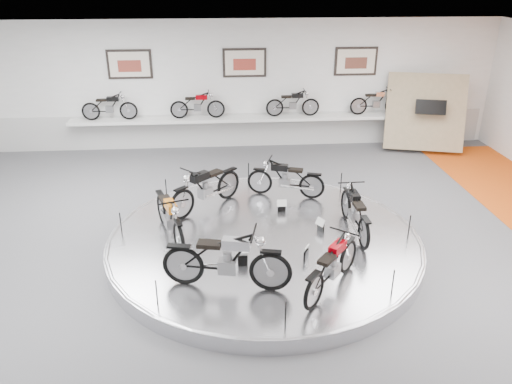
{
  "coord_description": "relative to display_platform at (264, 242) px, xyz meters",
  "views": [
    {
      "loc": [
        -0.87,
        -8.68,
        5.31
      ],
      "look_at": [
        -0.14,
        0.6,
        1.16
      ],
      "focal_mm": 35.0,
      "sensor_mm": 36.0,
      "label": 1
    }
  ],
  "objects": [
    {
      "name": "bike_d",
      "position": [
        -1.9,
        0.04,
        0.67
      ],
      "size": [
        1.15,
        1.86,
        1.03
      ],
      "primitive_type": null,
      "rotation": [
        0.0,
        0.0,
        5.04
      ],
      "color": "orange",
      "rests_on": "display_platform"
    },
    {
      "name": "poster_center",
      "position": [
        0.0,
        6.66,
        2.55
      ],
      "size": [
        1.35,
        0.06,
        0.88
      ],
      "primitive_type": "cube",
      "color": "silver",
      "rests_on": "wall_back"
    },
    {
      "name": "bike_f",
      "position": [
        0.97,
        -1.95,
        0.63
      ],
      "size": [
        1.46,
        1.63,
        0.95
      ],
      "primitive_type": null,
      "rotation": [
        0.0,
        0.0,
        7.18
      ],
      "color": "#880007",
      "rests_on": "display_platform"
    },
    {
      "name": "poster_left",
      "position": [
        -3.5,
        6.66,
        2.55
      ],
      "size": [
        1.35,
        0.06,
        0.88
      ],
      "primitive_type": "cube",
      "color": "silver",
      "rests_on": "wall_back"
    },
    {
      "name": "bike_c",
      "position": [
        -1.2,
        1.41,
        0.68
      ],
      "size": [
        1.75,
        1.72,
        1.07
      ],
      "primitive_type": null,
      "rotation": [
        0.0,
        0.0,
        3.91
      ],
      "color": "black",
      "rests_on": "display_platform"
    },
    {
      "name": "bike_b",
      "position": [
        0.69,
        1.94,
        0.62
      ],
      "size": [
        1.69,
        1.02,
        0.94
      ],
      "primitive_type": null,
      "rotation": [
        0.0,
        0.0,
        2.84
      ],
      "color": "black",
      "rests_on": "display_platform"
    },
    {
      "name": "shelf_bike_d",
      "position": [
        4.2,
        6.4,
        1.27
      ],
      "size": [
        1.22,
        0.43,
        0.73
      ],
      "primitive_type": null,
      "color": "#BAB9BF",
      "rests_on": "shelf"
    },
    {
      "name": "floor",
      "position": [
        0.0,
        -0.3,
        -0.15
      ],
      "size": [
        16.0,
        16.0,
        0.0
      ],
      "primitive_type": "plane",
      "color": "#4F4F51",
      "rests_on": "ground"
    },
    {
      "name": "shelf_bike_b",
      "position": [
        -1.5,
        6.4,
        1.27
      ],
      "size": [
        1.22,
        0.43,
        0.73
      ],
      "primitive_type": null,
      "color": "#880007",
      "rests_on": "shelf"
    },
    {
      "name": "shelf",
      "position": [
        0.0,
        6.4,
        0.85
      ],
      "size": [
        11.0,
        0.55,
        0.1
      ],
      "primitive_type": "cube",
      "color": "silver",
      "rests_on": "wall_back"
    },
    {
      "name": "bike_e",
      "position": [
        -0.81,
        -1.76,
        0.71
      ],
      "size": [
        2.0,
        1.05,
        1.12
      ],
      "primitive_type": null,
      "rotation": [
        0.0,
        0.0,
        6.08
      ],
      "color": "#BAB9BF",
      "rests_on": "display_platform"
    },
    {
      "name": "poster_right",
      "position": [
        3.5,
        6.66,
        2.55
      ],
      "size": [
        1.35,
        0.06,
        0.88
      ],
      "primitive_type": "cube",
      "color": "silver",
      "rests_on": "wall_back"
    },
    {
      "name": "shelf_bike_a",
      "position": [
        -4.2,
        6.4,
        1.27
      ],
      "size": [
        1.22,
        0.43,
        0.73
      ],
      "primitive_type": null,
      "color": "black",
      "rests_on": "shelf"
    },
    {
      "name": "display_platform",
      "position": [
        0.0,
        0.0,
        0.0
      ],
      "size": [
        6.4,
        6.4,
        0.3
      ],
      "primitive_type": "cylinder",
      "color": "silver",
      "rests_on": "floor"
    },
    {
      "name": "shelf_bike_c",
      "position": [
        1.5,
        6.4,
        1.27
      ],
      "size": [
        1.22,
        0.43,
        0.73
      ],
      "primitive_type": null,
      "color": "black",
      "rests_on": "shelf"
    },
    {
      "name": "ceiling",
      "position": [
        0.0,
        -0.3,
        3.85
      ],
      "size": [
        16.0,
        16.0,
        0.0
      ],
      "primitive_type": "plane",
      "rotation": [
        3.14,
        0.0,
        0.0
      ],
      "color": "white",
      "rests_on": "wall_back"
    },
    {
      "name": "display_panel",
      "position": [
        5.6,
        5.8,
        1.1
      ],
      "size": [
        2.56,
        1.52,
        2.3
      ],
      "primitive_type": "cube",
      "rotation": [
        -0.35,
        0.0,
        -0.26
      ],
      "color": "tan",
      "rests_on": "floor"
    },
    {
      "name": "platform_rim",
      "position": [
        0.0,
        0.0,
        0.12
      ],
      "size": [
        6.4,
        6.4,
        0.1
      ],
      "primitive_type": "torus",
      "color": "#B2B2BA",
      "rests_on": "display_platform"
    },
    {
      "name": "dado_band",
      "position": [
        0.0,
        6.68,
        0.4
      ],
      "size": [
        15.68,
        0.04,
        1.1
      ],
      "primitive_type": "cube",
      "color": "#BCBCBA",
      "rests_on": "floor"
    },
    {
      "name": "wall_back",
      "position": [
        0.0,
        6.7,
        1.85
      ],
      "size": [
        16.0,
        0.0,
        16.0
      ],
      "primitive_type": "plane",
      "rotation": [
        1.57,
        0.0,
        0.0
      ],
      "color": "white",
      "rests_on": "floor"
    },
    {
      "name": "bike_a",
      "position": [
        1.88,
        0.02,
        0.64
      ],
      "size": [
        0.62,
        1.67,
        0.97
      ],
      "primitive_type": null,
      "rotation": [
        0.0,
        0.0,
        1.59
      ],
      "color": "black",
      "rests_on": "display_platform"
    }
  ]
}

